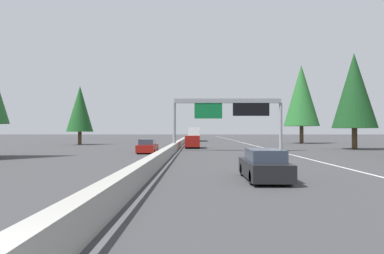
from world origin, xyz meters
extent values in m
plane|color=#38383A|center=(60.00, 0.00, 0.00)|extent=(320.00, 320.00, 0.00)
cube|color=#9E9B93|center=(80.00, 0.30, 0.45)|extent=(180.00, 0.56, 0.90)
cube|color=silver|center=(70.00, -11.52, 0.01)|extent=(160.00, 0.16, 0.01)
cube|color=silver|center=(70.00, -0.25, 0.01)|extent=(160.00, 0.16, 0.01)
cylinder|color=gray|center=(35.33, 0.30, 2.78)|extent=(0.36, 0.36, 5.57)
cylinder|color=gray|center=(35.33, -12.02, 2.78)|extent=(0.36, 0.36, 5.57)
cube|color=gray|center=(35.33, -5.86, 5.82)|extent=(0.50, 12.32, 0.50)
cube|color=#0C602D|center=(35.18, -3.64, 4.72)|extent=(0.12, 3.20, 1.90)
cube|color=black|center=(35.18, -8.57, 4.82)|extent=(0.16, 4.20, 1.50)
cube|color=black|center=(13.05, -5.41, 0.53)|extent=(4.40, 1.80, 0.76)
cube|color=#2D3847|center=(12.83, -5.41, 1.19)|extent=(2.46, 1.51, 0.56)
cylinder|color=black|center=(14.46, -4.62, 0.32)|extent=(0.64, 0.22, 0.64)
cylinder|color=black|center=(14.46, -6.20, 0.32)|extent=(0.64, 0.22, 0.64)
cylinder|color=black|center=(11.64, -4.62, 0.32)|extent=(0.64, 0.22, 0.64)
cylinder|color=black|center=(11.64, -6.20, 0.32)|extent=(0.64, 0.22, 0.64)
cube|color=maroon|center=(42.10, -1.74, 0.97)|extent=(5.00, 1.95, 1.44)
cube|color=#2D3847|center=(39.80, -1.74, 1.22)|extent=(0.08, 1.48, 0.56)
cylinder|color=black|center=(43.80, -0.89, 0.35)|extent=(0.70, 0.24, 0.70)
cylinder|color=black|center=(43.80, -2.60, 0.35)|extent=(0.70, 0.24, 0.70)
cylinder|color=black|center=(40.40, -0.89, 0.35)|extent=(0.70, 0.24, 0.70)
cylinder|color=black|center=(40.40, -2.60, 0.35)|extent=(0.70, 0.24, 0.70)
cube|color=white|center=(72.99, -1.81, 1.65)|extent=(11.50, 2.50, 2.90)
cube|color=#2D3847|center=(72.99, -1.81, 2.01)|extent=(11.04, 2.55, 0.84)
cylinder|color=black|center=(77.02, -0.71, 0.50)|extent=(1.00, 0.30, 1.00)
cylinder|color=black|center=(77.02, -2.91, 0.50)|extent=(1.00, 0.30, 1.00)
cylinder|color=black|center=(68.97, -0.71, 0.50)|extent=(1.00, 0.30, 1.00)
cylinder|color=black|center=(68.97, -2.91, 0.50)|extent=(1.00, 0.30, 1.00)
cube|color=#1E4793|center=(129.89, -1.69, 0.61)|extent=(5.60, 2.00, 0.70)
cube|color=#1E4793|center=(130.90, -1.69, 1.41)|extent=(2.24, 1.84, 0.90)
cube|color=#2D3847|center=(130.90, -1.69, 1.50)|extent=(2.02, 1.92, 0.41)
cylinder|color=black|center=(131.74, -0.83, 0.40)|extent=(0.80, 0.28, 0.80)
cylinder|color=black|center=(131.74, -2.55, 0.40)|extent=(0.80, 0.28, 0.80)
cylinder|color=black|center=(128.04, -0.83, 0.40)|extent=(0.80, 0.28, 0.80)
cylinder|color=black|center=(128.04, -2.55, 0.40)|extent=(0.80, 0.28, 0.80)
cube|color=maroon|center=(31.91, 2.88, 0.53)|extent=(4.40, 1.80, 0.76)
cube|color=#2D3847|center=(31.69, 2.88, 1.19)|extent=(2.46, 1.51, 0.56)
cylinder|color=black|center=(33.32, 3.67, 0.32)|extent=(0.64, 0.22, 0.64)
cylinder|color=black|center=(33.32, 2.09, 0.32)|extent=(0.64, 0.22, 0.64)
cylinder|color=black|center=(30.50, 3.67, 0.32)|extent=(0.64, 0.22, 0.64)
cylinder|color=black|center=(30.50, 2.09, 0.32)|extent=(0.64, 0.22, 0.64)
cylinder|color=#4C3823|center=(39.07, -22.32, 1.35)|extent=(0.65, 0.65, 2.70)
cone|color=#143D19|center=(39.07, -22.32, 7.47)|extent=(5.39, 5.39, 9.56)
cylinder|color=#4C3823|center=(59.29, -22.18, 1.64)|extent=(0.72, 0.72, 3.27)
cone|color=#236028|center=(59.29, -22.18, 9.07)|extent=(6.54, 6.54, 11.59)
cylinder|color=#4C3823|center=(52.96, 17.62, 1.11)|extent=(0.60, 0.60, 2.22)
cone|color=#194C1E|center=(52.96, 17.62, 6.14)|extent=(4.43, 4.43, 7.85)
camera|label=1|loc=(-2.43, -2.18, 2.32)|focal=30.51mm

